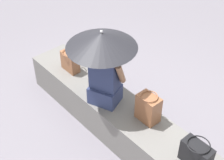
# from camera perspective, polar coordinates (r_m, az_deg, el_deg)

# --- Properties ---
(ground_plane) EXTENTS (14.00, 14.00, 0.00)m
(ground_plane) POSITION_cam_1_polar(r_m,az_deg,el_deg) (4.36, 1.10, -8.83)
(ground_plane) COLOR slate
(stone_bench) EXTENTS (3.07, 0.54, 0.48)m
(stone_bench) POSITION_cam_1_polar(r_m,az_deg,el_deg) (4.18, 1.14, -6.63)
(stone_bench) COLOR slate
(stone_bench) RESTS_ON ground
(person_seated) EXTENTS (0.51, 0.39, 0.90)m
(person_seated) POSITION_cam_1_polar(r_m,az_deg,el_deg) (3.82, -1.24, 0.82)
(person_seated) COLOR navy
(person_seated) RESTS_ON stone_bench
(parasol) EXTENTS (0.77, 0.77, 0.99)m
(parasol) POSITION_cam_1_polar(r_m,az_deg,el_deg) (3.53, -1.79, 6.79)
(parasol) COLOR #B7B7BC
(parasol) RESTS_ON stone_bench
(handbag_black) EXTENTS (0.26, 0.20, 0.29)m
(handbag_black) POSITION_cam_1_polar(r_m,az_deg,el_deg) (4.49, -7.12, 3.17)
(handbag_black) COLOR brown
(handbag_black) RESTS_ON stone_bench
(tote_bag_canvas) EXTENTS (0.26, 0.19, 0.35)m
(tote_bag_canvas) POSITION_cam_1_polar(r_m,az_deg,el_deg) (3.75, 6.16, -4.74)
(tote_bag_canvas) COLOR brown
(tote_bag_canvas) RESTS_ON stone_bench
(shoulder_bag_spare) EXTENTS (0.31, 0.23, 0.28)m
(shoulder_bag_spare) POSITION_cam_1_polar(r_m,az_deg,el_deg) (3.44, 14.12, -12.03)
(shoulder_bag_spare) COLOR black
(shoulder_bag_spare) RESTS_ON stone_bench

